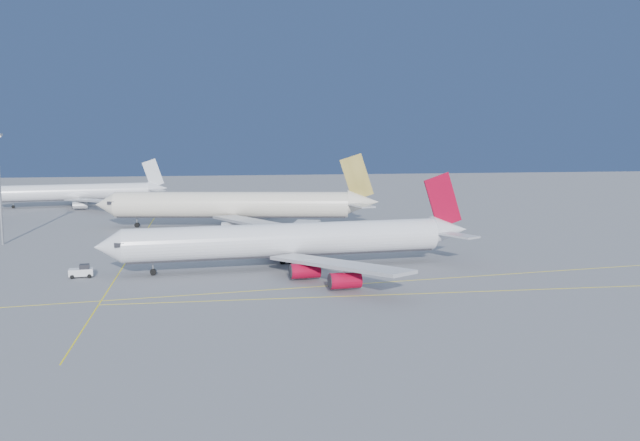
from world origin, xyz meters
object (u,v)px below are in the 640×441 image
at_px(airliner_third, 79,192).
at_px(airliner_etihad, 238,205).
at_px(airliner_virgin, 293,240).
at_px(pushback_tug, 82,271).

bearing_deg(airliner_third, airliner_etihad, -57.51).
height_order(airliner_virgin, airliner_etihad, airliner_etihad).
distance_m(airliner_virgin, airliner_etihad, 53.83).
relative_size(airliner_virgin, airliner_third, 1.24).
xyz_separation_m(airliner_virgin, airliner_third, (-56.11, 107.89, -0.59)).
xyz_separation_m(airliner_virgin, pushback_tug, (-36.19, -2.58, -4.04)).
bearing_deg(airliner_virgin, airliner_etihad, 92.66).
bearing_deg(pushback_tug, airliner_third, 93.66).
bearing_deg(airliner_etihad, airliner_third, 139.76).
bearing_deg(airliner_virgin, pushback_tug, 178.07).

